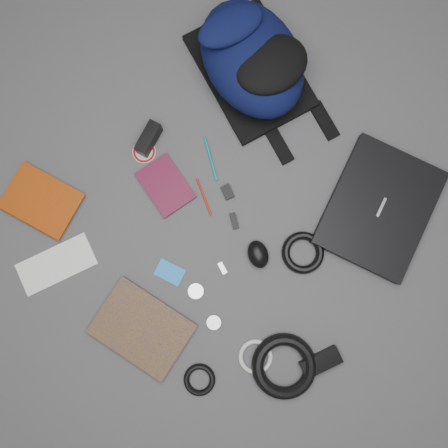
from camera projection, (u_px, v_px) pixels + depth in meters
ground at (224, 225)px, 1.38m from camera, size 4.00×4.00×0.00m
backpack at (252, 59)px, 1.34m from camera, size 0.38×0.50×0.19m
laptop at (379, 208)px, 1.37m from camera, size 0.47×0.43×0.04m
textbook_red at (28, 224)px, 1.37m from camera, size 0.24×0.27×0.02m
comic_book at (123, 357)px, 1.33m from camera, size 0.28×0.33×0.02m
envelope at (56, 264)px, 1.37m from camera, size 0.26×0.16×0.00m
dvd_case at (165, 186)px, 1.39m from camera, size 0.14×0.18×0.01m
compact_camera at (149, 139)px, 1.38m from camera, size 0.11×0.08×0.06m
sticker_disc at (144, 152)px, 1.40m from camera, size 0.09×0.09×0.00m
pen_teal at (211, 159)px, 1.40m from camera, size 0.07×0.14×0.01m
pen_red at (204, 197)px, 1.39m from camera, size 0.04×0.12×0.01m
id_badge at (170, 272)px, 1.36m from camera, size 0.09×0.10×0.00m
usb_black at (234, 221)px, 1.38m from camera, size 0.04×0.06×0.01m
usb_silver at (222, 268)px, 1.36m from camera, size 0.02×0.04×0.01m
key_fob at (228, 192)px, 1.39m from camera, size 0.04×0.05×0.01m
mouse at (258, 254)px, 1.35m from camera, size 0.09×0.11×0.05m
headphone_left at (214, 322)px, 1.35m from camera, size 0.05×0.05×0.01m
headphone_right at (196, 291)px, 1.35m from camera, size 0.06×0.06×0.01m
cable_coil at (303, 253)px, 1.36m from camera, size 0.17×0.17×0.03m
power_brick at (321, 362)px, 1.32m from camera, size 0.13×0.08×0.03m
power_cord_coil at (284, 366)px, 1.32m from camera, size 0.26×0.26×0.04m
earbud_coil at (199, 380)px, 1.32m from camera, size 0.13×0.13×0.02m
white_cable_coil at (256, 357)px, 1.33m from camera, size 0.12×0.12×0.01m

